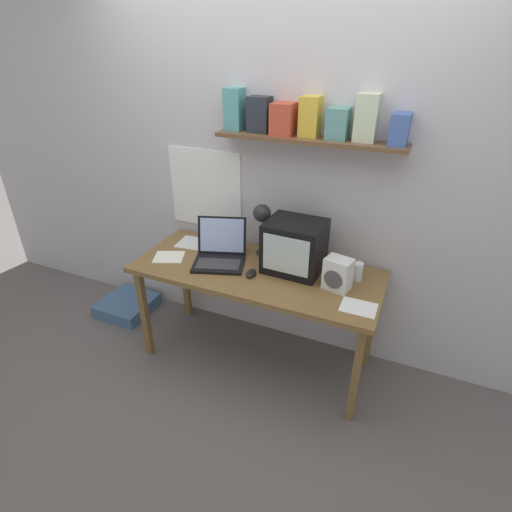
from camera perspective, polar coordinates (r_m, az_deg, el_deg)
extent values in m
plane|color=#645C5C|center=(3.05, 0.00, -14.21)|extent=(12.00, 12.00, 0.00)
cube|color=silver|center=(2.71, 3.34, 12.01)|extent=(5.60, 0.06, 2.60)
cube|color=white|center=(2.96, -7.25, 9.47)|extent=(0.57, 0.01, 0.58)
cube|color=brown|center=(2.47, 7.41, 16.14)|extent=(1.15, 0.18, 0.02)
cube|color=teal|center=(2.66, -3.09, 20.21)|extent=(0.11, 0.11, 0.25)
cube|color=#252A34|center=(2.59, 0.52, 19.57)|extent=(0.13, 0.11, 0.21)
cube|color=#BC432C|center=(2.51, 3.98, 18.94)|extent=(0.13, 0.15, 0.18)
cube|color=gold|center=(2.48, 7.74, 19.12)|extent=(0.11, 0.11, 0.23)
cube|color=#5A9695|center=(2.44, 11.62, 18.03)|extent=(0.12, 0.12, 0.17)
cube|color=beige|center=(2.41, 15.55, 18.48)|extent=(0.12, 0.11, 0.25)
cube|color=#4462AF|center=(2.38, 19.86, 16.67)|extent=(0.10, 0.15, 0.17)
cube|color=brown|center=(2.61, 0.00, -2.27)|extent=(1.62, 0.66, 0.03)
cube|color=brown|center=(2.97, -15.63, -7.90)|extent=(0.04, 0.05, 0.72)
cube|color=brown|center=(2.47, 14.07, -16.26)|extent=(0.04, 0.05, 0.72)
cube|color=brown|center=(3.32, -10.04, -3.01)|extent=(0.04, 0.05, 0.72)
cube|color=brown|center=(2.88, 16.14, -9.15)|extent=(0.04, 0.05, 0.72)
cube|color=black|center=(2.54, 5.54, 1.40)|extent=(0.37, 0.31, 0.33)
cube|color=silver|center=(2.40, 4.25, 0.08)|extent=(0.29, 0.02, 0.24)
cube|color=black|center=(2.66, -5.34, -1.09)|extent=(0.40, 0.35, 0.02)
cube|color=#38383A|center=(2.64, -5.42, -1.11)|extent=(0.31, 0.22, 0.00)
cube|color=black|center=(2.74, -4.89, 2.99)|extent=(0.34, 0.17, 0.25)
cube|color=#A4B8F2|center=(2.74, -4.89, 2.99)|extent=(0.30, 0.16, 0.23)
cylinder|color=#232326|center=(2.78, 1.15, 0.45)|extent=(0.11, 0.11, 0.01)
cylinder|color=#232326|center=(2.71, 1.18, 3.57)|extent=(0.02, 0.02, 0.32)
sphere|color=#232326|center=(2.58, 0.86, 6.15)|extent=(0.12, 0.12, 0.12)
cylinder|color=white|center=(2.54, 14.32, -2.16)|extent=(0.06, 0.06, 0.12)
cylinder|color=yellow|center=(2.55, 14.28, -2.48)|extent=(0.05, 0.05, 0.08)
cube|color=white|center=(2.40, 11.61, -2.53)|extent=(0.18, 0.14, 0.20)
cylinder|color=#4C4C51|center=(2.36, 10.95, -3.33)|extent=(0.11, 0.03, 0.12)
ellipsoid|color=black|center=(2.52, -0.66, -2.48)|extent=(0.07, 0.11, 0.03)
cube|color=silver|center=(2.96, -8.51, 1.78)|extent=(0.29, 0.23, 0.00)
cube|color=white|center=(2.31, 14.45, -7.13)|extent=(0.20, 0.15, 0.00)
cube|color=white|center=(2.81, -12.33, -0.13)|extent=(0.25, 0.23, 0.00)
cube|color=#476993|center=(3.64, -17.89, -6.73)|extent=(0.41, 0.41, 0.11)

